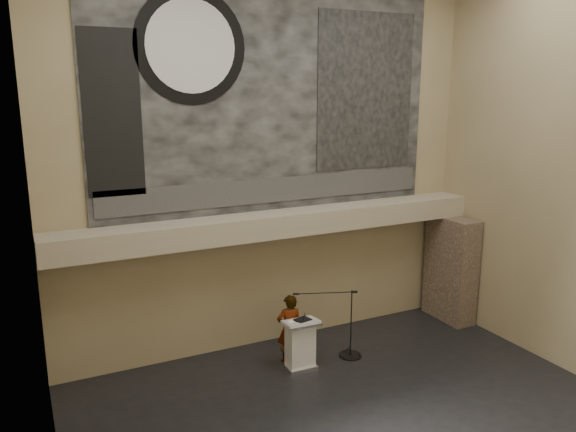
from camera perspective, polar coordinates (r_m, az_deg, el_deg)
floor at (r=10.77m, az=8.02°, el=-20.44°), size 10.00×10.00×0.00m
wall_back at (r=12.60m, az=-1.61°, el=5.39°), size 10.00×0.02×8.50m
wall_left at (r=7.55m, az=-24.07°, el=-0.85°), size 0.02×8.00×8.50m
soffit at (r=12.49m, az=-0.81°, el=-0.75°), size 10.00×0.80×0.50m
sprinkler_left at (r=11.94m, az=-7.67°, el=-2.90°), size 0.04×0.04×0.06m
sprinkler_right at (r=13.41m, az=6.65°, el=-1.11°), size 0.04×0.04×0.06m
banner at (r=12.47m, az=-1.59°, el=12.00°), size 8.00×0.05×5.00m
banner_text_strip at (r=12.63m, az=-1.46°, el=2.66°), size 7.76×0.02×0.55m
banner_clock_rim at (r=11.82m, az=-9.85°, el=16.62°), size 2.30×0.02×2.30m
banner_clock_face at (r=11.80m, az=-9.82°, el=16.63°), size 1.84×0.02×1.84m
banner_building_print at (r=13.61m, az=7.93°, el=12.38°), size 2.60×0.02×3.60m
banner_brick_print at (r=11.45m, az=-17.40°, el=9.84°), size 1.10×0.02×3.20m
stone_pier at (r=15.10m, az=16.21°, el=-5.15°), size 0.60×1.40×2.70m
lectern at (r=12.28m, az=1.25°, el=-12.89°), size 0.74×0.54×1.13m
binder at (r=12.03m, az=1.51°, el=-10.51°), size 0.37×0.32×0.04m
papers at (r=11.95m, az=0.60°, el=-10.76°), size 0.20×0.27×0.00m
speaker_person at (r=12.45m, az=0.14°, el=-11.38°), size 0.62×0.47×1.56m
mic_stand at (r=12.99m, az=6.15°, el=-12.98°), size 1.49×0.72×1.56m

